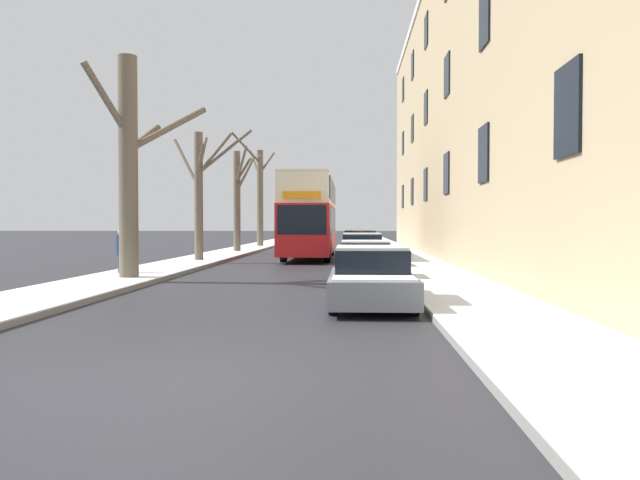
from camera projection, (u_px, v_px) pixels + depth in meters
ground_plane at (161, 379)px, 7.42m from camera, size 320.00×320.00×0.00m
sidewalk_left at (274, 242)px, 60.59m from camera, size 2.70×130.00×0.16m
sidewalk_right at (380, 242)px, 60.08m from camera, size 2.70×130.00×0.16m
terrace_facade_right at (527, 99)px, 30.81m from camera, size 9.10×51.99×16.05m
bare_tree_left_0 at (130, 164)px, 19.78m from camera, size 3.13×3.39×7.16m
bare_tree_left_1 at (200, 189)px, 29.30m from camera, size 4.27×2.69×6.20m
bare_tree_left_2 at (238, 198)px, 38.95m from camera, size 1.65×4.40×6.41m
bare_tree_left_3 at (259, 193)px, 48.36m from camera, size 3.05×4.35×8.75m
double_decker_bus at (310, 213)px, 33.55m from camera, size 2.50×11.38×4.32m
parked_car_0 at (371, 279)px, 13.88m from camera, size 1.84×4.18×1.35m
parked_car_1 at (365, 262)px, 20.07m from camera, size 1.78×4.28×1.31m
parked_car_2 at (362, 252)px, 25.50m from camera, size 1.80×4.12×1.48m
parked_car_3 at (360, 247)px, 31.16m from camera, size 1.77×3.93×1.55m
pedestrian_left_sidewalk at (121, 251)px, 21.59m from camera, size 0.36×0.36×1.67m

